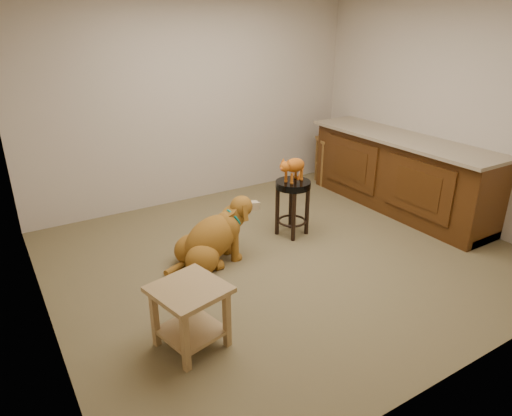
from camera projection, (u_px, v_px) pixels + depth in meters
floor at (285, 255)px, 4.71m from camera, size 4.50×4.00×0.01m
room_shell at (290, 90)px, 4.06m from camera, size 4.54×4.04×2.62m
cabinet_run at (399, 175)px, 5.72m from camera, size 0.70×2.56×0.94m
padded_stool at (293, 197)px, 5.01m from camera, size 0.40×0.40×0.63m
wood_stool at (329, 160)px, 6.66m from camera, size 0.47×0.47×0.67m
side_table at (190, 308)px, 3.30m from camera, size 0.58×0.58×0.50m
golden_retriever at (212, 240)px, 4.48m from camera, size 1.08×0.54×0.68m
tabby_kitten at (293, 167)px, 4.87m from camera, size 0.47×0.28×0.31m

